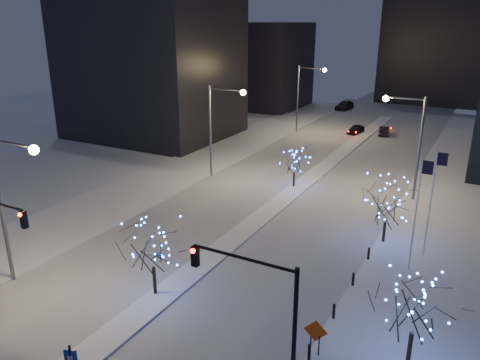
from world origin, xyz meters
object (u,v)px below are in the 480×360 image
Objects in this scene: street_lamp_w_near at (9,192)px; holiday_tree_median_near at (152,247)px; construction_sign at (315,334)px; car_far at (345,105)px; holiday_tree_plaza_near at (416,306)px; street_lamp_east at (411,134)px; holiday_tree_plaza_far at (387,203)px; street_lamp_w_mid at (219,119)px; car_mid at (384,131)px; holiday_tree_median_far at (295,160)px; street_lamp_w_far at (305,90)px; traffic_signal_east at (262,305)px; car_near at (356,129)px.

street_lamp_w_near reaches higher than holiday_tree_median_near.
car_far is at bearing 99.24° from construction_sign.
street_lamp_east is at bearing 100.86° from holiday_tree_plaza_near.
street_lamp_w_near is 1.83× the size of holiday_tree_plaza_far.
holiday_tree_median_near is 0.90× the size of holiday_tree_plaza_far.
holiday_tree_median_near is at bearing -176.34° from holiday_tree_plaza_near.
street_lamp_w_mid is 2.50× the size of car_mid.
holiday_tree_median_far reaches higher than car_mid.
construction_sign is at bearing -68.02° from car_far.
car_far is 72.23m from construction_sign.
car_mid is (11.44, 4.18, -5.84)m from street_lamp_w_far.
car_mid is at bearing 68.60° from street_lamp_w_mid.
street_lamp_w_far is at bearing 109.29° from holiday_tree_median_far.
traffic_signal_east is at bearing -92.26° from street_lamp_east.
holiday_tree_plaza_far reaches higher than car_far.
street_lamp_w_mid is 29.46m from car_near.
holiday_tree_median_near reaches higher than holiday_tree_median_far.
traffic_signal_east is 1.30× the size of car_far.
street_lamp_w_near is 24.14m from holiday_tree_plaza_near.
traffic_signal_east is at bearing -70.68° from street_lamp_w_far.
street_lamp_w_near reaches higher than car_far.
holiday_tree_plaza_near is (23.61, 4.07, -2.98)m from street_lamp_w_near.
street_lamp_w_near and street_lamp_w_far have the same top height.
traffic_signal_east reaches higher than holiday_tree_plaza_near.
street_lamp_w_near is 1.00× the size of street_lamp_east.
holiday_tree_plaza_far is at bearing -59.15° from street_lamp_w_far.
street_lamp_east reaches higher than construction_sign.
street_lamp_east is 2.54× the size of car_near.
street_lamp_w_mid is 47.47m from car_far.
street_lamp_w_far is 1.43× the size of traffic_signal_east.
street_lamp_east reaches higher than holiday_tree_plaza_far.
holiday_tree_median_far reaches higher than car_near.
car_mid is (11.44, 54.18, -5.84)m from street_lamp_w_near.
street_lamp_w_near is 17.99m from traffic_signal_east.
street_lamp_w_far is 9.89m from car_near.
holiday_tree_plaza_near is at bearing 3.66° from holiday_tree_median_near.
traffic_signal_east is 7.76m from holiday_tree_plaza_near.
construction_sign reaches higher than car_far.
street_lamp_east is at bearing 87.74° from traffic_signal_east.
holiday_tree_plaza_far is 15.07m from construction_sign.
car_near is 0.73× the size of car_far.
street_lamp_w_mid is at bearing -171.04° from street_lamp_east.
street_lamp_w_mid is 2.04× the size of holiday_tree_median_near.
street_lamp_w_far is at bearing 100.20° from holiday_tree_median_near.
street_lamp_w_near is 25.00m from street_lamp_w_mid.
street_lamp_w_mid reaches higher than car_near.
street_lamp_east is (19.02, 3.00, -0.05)m from street_lamp_w_mid.
street_lamp_w_mid reaches higher than holiday_tree_median_far.
street_lamp_east is 2.50× the size of car_mid.
car_near is at bearing -62.19° from car_far.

